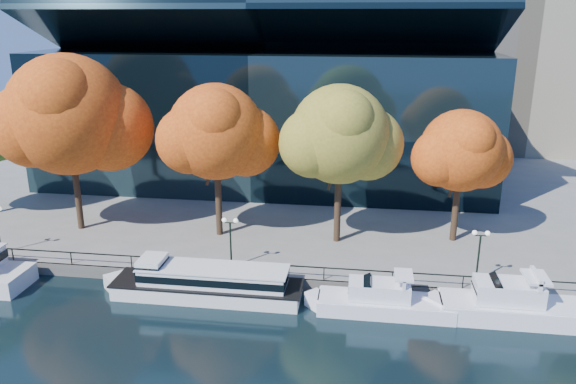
# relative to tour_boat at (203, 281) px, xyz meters

# --- Properties ---
(ground) EXTENTS (160.00, 160.00, 0.00)m
(ground) POSITION_rel_tour_boat_xyz_m (3.72, -1.26, -1.23)
(ground) COLOR black
(ground) RESTS_ON ground
(promenade) EXTENTS (90.00, 67.08, 1.00)m
(promenade) POSITION_rel_tour_boat_xyz_m (3.72, 35.11, -0.73)
(promenade) COLOR slate
(promenade) RESTS_ON ground
(railing) EXTENTS (88.20, 0.08, 0.99)m
(railing) POSITION_rel_tour_boat_xyz_m (3.72, 1.99, 0.71)
(railing) COLOR black
(railing) RESTS_ON promenade
(convention_building) EXTENTS (50.00, 24.57, 21.43)m
(convention_building) POSITION_rel_tour_boat_xyz_m (-0.28, 30.53, 7.28)
(convention_building) COLOR black
(convention_building) RESTS_ON ground
(tour_boat) EXTENTS (15.19, 3.39, 2.88)m
(tour_boat) POSITION_rel_tour_boat_xyz_m (0.00, 0.00, 0.00)
(tour_boat) COLOR silver
(tour_boat) RESTS_ON ground
(cruiser_near) EXTENTS (10.35, 2.67, 3.00)m
(cruiser_near) POSITION_rel_tour_boat_xyz_m (12.79, -0.51, -0.29)
(cruiser_near) COLOR white
(cruiser_near) RESTS_ON ground
(cruiser_far) EXTENTS (10.95, 3.03, 3.58)m
(cruiser_far) POSITION_rel_tour_boat_xyz_m (21.29, -0.27, -0.09)
(cruiser_far) COLOR white
(cruiser_far) RESTS_ON ground
(tree_1) EXTENTS (13.17, 10.80, 15.79)m
(tree_1) POSITION_rel_tour_boat_xyz_m (-14.08, 9.32, 10.08)
(tree_1) COLOR black
(tree_1) RESTS_ON promenade
(tree_2) EXTENTS (10.27, 8.42, 13.43)m
(tree_2) POSITION_rel_tour_boat_xyz_m (-1.09, 9.67, 8.92)
(tree_2) COLOR black
(tree_2) RESTS_ON promenade
(tree_3) EXTENTS (10.29, 8.44, 13.54)m
(tree_3) POSITION_rel_tour_boat_xyz_m (9.40, 9.62, 9.02)
(tree_3) COLOR black
(tree_3) RESTS_ON promenade
(tree_4) EXTENTS (8.60, 7.06, 11.45)m
(tree_4) POSITION_rel_tour_boat_xyz_m (19.42, 11.24, 7.62)
(tree_4) COLOR black
(tree_4) RESTS_ON promenade
(lamp_1) EXTENTS (1.26, 0.36, 4.03)m
(lamp_1) POSITION_rel_tour_boat_xyz_m (1.38, 3.24, 2.76)
(lamp_1) COLOR black
(lamp_1) RESTS_ON promenade
(lamp_2) EXTENTS (1.26, 0.36, 4.03)m
(lamp_2) POSITION_rel_tour_boat_xyz_m (19.87, 3.24, 2.76)
(lamp_2) COLOR black
(lamp_2) RESTS_ON promenade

